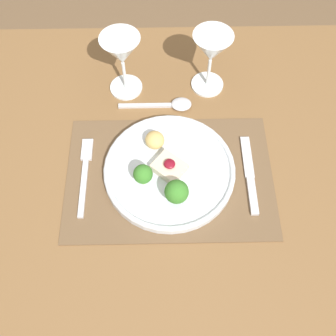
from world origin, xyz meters
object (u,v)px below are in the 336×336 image
at_px(fork, 85,170).
at_px(wine_glass_far, 122,53).
at_px(knife, 250,179).
at_px(dinner_plate, 167,170).
at_px(wine_glass_near, 211,51).
at_px(spoon, 172,105).

bearing_deg(fork, wine_glass_far, 68.43).
height_order(knife, wine_glass_far, wine_glass_far).
bearing_deg(knife, dinner_plate, 174.95).
bearing_deg(wine_glass_far, wine_glass_near, 1.62).
xyz_separation_m(fork, spoon, (0.19, 0.18, -0.00)).
xyz_separation_m(spoon, wine_glass_near, (0.09, 0.06, 0.11)).
xyz_separation_m(fork, knife, (0.35, -0.03, 0.00)).
height_order(spoon, wine_glass_far, wine_glass_far).
xyz_separation_m(knife, wine_glass_near, (-0.07, 0.27, 0.11)).
bearing_deg(wine_glass_far, spoon, -27.34).
height_order(fork, spoon, spoon).
bearing_deg(spoon, knife, -51.17).
xyz_separation_m(fork, wine_glass_far, (0.08, 0.24, 0.11)).
distance_m(dinner_plate, knife, 0.18).
bearing_deg(knife, wine_glass_near, 106.37).
bearing_deg(spoon, dinner_plate, -94.08).
relative_size(knife, wine_glass_near, 1.20).
relative_size(fork, knife, 1.00).
xyz_separation_m(knife, spoon, (-0.16, 0.20, -0.00)).
bearing_deg(spoon, fork, -136.87).
relative_size(spoon, wine_glass_near, 1.11).
bearing_deg(dinner_plate, spoon, 85.28).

